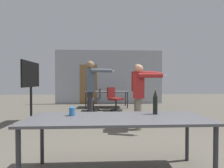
{
  "coord_description": "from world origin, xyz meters",
  "views": [
    {
      "loc": [
        -0.19,
        -1.5,
        1.18
      ],
      "look_at": [
        -0.01,
        2.81,
        1.1
      ],
      "focal_mm": 24.0,
      "sensor_mm": 36.0,
      "label": 1
    }
  ],
  "objects_px": {
    "person_center_tall": "(138,85)",
    "office_chair_mid_tucked": "(114,100)",
    "drink_cup": "(72,111)",
    "person_left_plaid": "(91,84)",
    "person_right_polo": "(139,91)",
    "beer_bottle": "(155,102)",
    "office_chair_far_left": "(95,100)",
    "tv_screen": "(31,86)"
  },
  "relations": [
    {
      "from": "office_chair_mid_tucked",
      "to": "tv_screen",
      "type": "bearing_deg",
      "value": -10.24
    },
    {
      "from": "office_chair_far_left",
      "to": "person_right_polo",
      "type": "bearing_deg",
      "value": -157.23
    },
    {
      "from": "office_chair_mid_tucked",
      "to": "drink_cup",
      "type": "xyz_separation_m",
      "value": [
        -0.79,
        -4.0,
        0.34
      ]
    },
    {
      "from": "tv_screen",
      "to": "drink_cup",
      "type": "xyz_separation_m",
      "value": [
        1.64,
        -2.26,
        -0.27
      ]
    },
    {
      "from": "person_left_plaid",
      "to": "beer_bottle",
      "type": "xyz_separation_m",
      "value": [
        1.13,
        -2.47,
        -0.19
      ]
    },
    {
      "from": "tv_screen",
      "to": "beer_bottle",
      "type": "xyz_separation_m",
      "value": [
        2.76,
        -2.22,
        -0.16
      ]
    },
    {
      "from": "tv_screen",
      "to": "office_chair_far_left",
      "type": "distance_m",
      "value": 2.53
    },
    {
      "from": "person_right_polo",
      "to": "office_chair_mid_tucked",
      "type": "bearing_deg",
      "value": -155.42
    },
    {
      "from": "tv_screen",
      "to": "person_center_tall",
      "type": "xyz_separation_m",
      "value": [
        3.13,
        0.58,
        0.0
      ]
    },
    {
      "from": "person_center_tall",
      "to": "office_chair_far_left",
      "type": "bearing_deg",
      "value": -142.58
    },
    {
      "from": "tv_screen",
      "to": "office_chair_mid_tucked",
      "type": "height_order",
      "value": "tv_screen"
    },
    {
      "from": "office_chair_mid_tucked",
      "to": "office_chair_far_left",
      "type": "distance_m",
      "value": 0.78
    },
    {
      "from": "office_chair_far_left",
      "to": "drink_cup",
      "type": "bearing_deg",
      "value": 174.35
    },
    {
      "from": "office_chair_mid_tucked",
      "to": "office_chair_far_left",
      "type": "relative_size",
      "value": 1.04
    },
    {
      "from": "person_right_polo",
      "to": "drink_cup",
      "type": "bearing_deg",
      "value": -24.17
    },
    {
      "from": "person_left_plaid",
      "to": "person_right_polo",
      "type": "bearing_deg",
      "value": 46.97
    },
    {
      "from": "person_left_plaid",
      "to": "drink_cup",
      "type": "xyz_separation_m",
      "value": [
        0.0,
        -2.51,
        -0.3
      ]
    },
    {
      "from": "beer_bottle",
      "to": "tv_screen",
      "type": "bearing_deg",
      "value": 141.2
    },
    {
      "from": "person_center_tall",
      "to": "office_chair_mid_tucked",
      "type": "bearing_deg",
      "value": -162.03
    },
    {
      "from": "person_left_plaid",
      "to": "person_right_polo",
      "type": "height_order",
      "value": "person_left_plaid"
    },
    {
      "from": "tv_screen",
      "to": "office_chair_far_left",
      "type": "relative_size",
      "value": 1.92
    },
    {
      "from": "person_center_tall",
      "to": "office_chair_mid_tucked",
      "type": "distance_m",
      "value": 1.49
    },
    {
      "from": "person_right_polo",
      "to": "office_chair_mid_tucked",
      "type": "xyz_separation_m",
      "value": [
        -0.48,
        2.3,
        -0.51
      ]
    },
    {
      "from": "person_left_plaid",
      "to": "person_right_polo",
      "type": "relative_size",
      "value": 1.12
    },
    {
      "from": "office_chair_mid_tucked",
      "to": "drink_cup",
      "type": "distance_m",
      "value": 4.1
    },
    {
      "from": "person_left_plaid",
      "to": "beer_bottle",
      "type": "height_order",
      "value": "person_left_plaid"
    },
    {
      "from": "person_center_tall",
      "to": "beer_bottle",
      "type": "bearing_deg",
      "value": -20.17
    },
    {
      "from": "office_chair_far_left",
      "to": "office_chair_mid_tucked",
      "type": "bearing_deg",
      "value": -99.68
    },
    {
      "from": "office_chair_far_left",
      "to": "tv_screen",
      "type": "bearing_deg",
      "value": 131.93
    },
    {
      "from": "person_left_plaid",
      "to": "office_chair_mid_tucked",
      "type": "bearing_deg",
      "value": 140.96
    },
    {
      "from": "office_chair_far_left",
      "to": "drink_cup",
      "type": "height_order",
      "value": "office_chair_far_left"
    },
    {
      "from": "beer_bottle",
      "to": "office_chair_mid_tucked",
      "type": "bearing_deg",
      "value": 94.76
    },
    {
      "from": "beer_bottle",
      "to": "drink_cup",
      "type": "distance_m",
      "value": 1.13
    },
    {
      "from": "person_right_polo",
      "to": "drink_cup",
      "type": "xyz_separation_m",
      "value": [
        -1.28,
        -1.71,
        -0.17
      ]
    },
    {
      "from": "person_center_tall",
      "to": "person_right_polo",
      "type": "distance_m",
      "value": 1.16
    },
    {
      "from": "person_center_tall",
      "to": "office_chair_mid_tucked",
      "type": "height_order",
      "value": "person_center_tall"
    },
    {
      "from": "tv_screen",
      "to": "drink_cup",
      "type": "bearing_deg",
      "value": -144.08
    },
    {
      "from": "person_center_tall",
      "to": "beer_bottle",
      "type": "xyz_separation_m",
      "value": [
        -0.36,
        -2.8,
        -0.16
      ]
    },
    {
      "from": "tv_screen",
      "to": "person_left_plaid",
      "type": "distance_m",
      "value": 1.66
    },
    {
      "from": "drink_cup",
      "to": "tv_screen",
      "type": "bearing_deg",
      "value": 125.92
    },
    {
      "from": "office_chair_far_left",
      "to": "beer_bottle",
      "type": "distance_m",
      "value": 4.2
    },
    {
      "from": "person_right_polo",
      "to": "drink_cup",
      "type": "distance_m",
      "value": 2.14
    }
  ]
}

